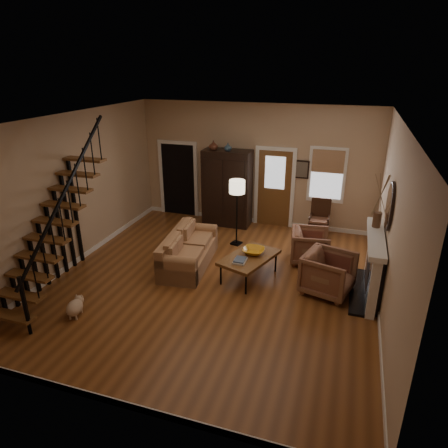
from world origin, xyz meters
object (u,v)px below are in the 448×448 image
(coffee_table, at_px, (249,267))
(armchair_right, at_px, (310,246))
(armoire, at_px, (227,188))
(armchair_left, at_px, (328,274))
(side_chair, at_px, (319,219))
(sofa, at_px, (189,250))
(floor_lamp, at_px, (237,213))

(coffee_table, height_order, armchair_right, armchair_right)
(armoire, relative_size, armchair_left, 2.28)
(armchair_left, height_order, armchair_right, armchair_left)
(side_chair, bearing_deg, armoire, 175.52)
(sofa, distance_m, floor_lamp, 1.63)
(coffee_table, distance_m, armchair_right, 1.61)
(armchair_right, bearing_deg, armoire, 48.89)
(armchair_right, distance_m, side_chair, 1.44)
(sofa, xyz_separation_m, armchair_right, (2.56, 1.00, 0.01))
(armoire, bearing_deg, coffee_table, -63.82)
(coffee_table, xyz_separation_m, armchair_left, (1.62, -0.08, 0.16))
(armoire, distance_m, coffee_table, 3.20)
(sofa, bearing_deg, floor_lamp, 57.35)
(armoire, bearing_deg, side_chair, -4.48)
(coffee_table, bearing_deg, armoire, 116.18)
(floor_lamp, xyz_separation_m, side_chair, (1.91, 1.03, -0.32))
(armoire, bearing_deg, armchair_left, -43.79)
(armchair_right, relative_size, side_chair, 0.83)
(armchair_right, bearing_deg, side_chair, -10.17)
(sofa, relative_size, armchair_right, 2.36)
(coffee_table, relative_size, floor_lamp, 0.80)
(sofa, bearing_deg, armchair_left, -10.30)
(armchair_right, xyz_separation_m, floor_lamp, (-1.86, 0.40, 0.45))
(side_chair, bearing_deg, coffee_table, -114.64)
(armoire, distance_m, sofa, 2.72)
(coffee_table, height_order, armchair_left, armchair_left)
(floor_lamp, bearing_deg, side_chair, 28.42)
(armchair_left, relative_size, side_chair, 0.90)
(coffee_table, bearing_deg, armchair_right, 45.55)
(armoire, height_order, armchair_right, armoire)
(sofa, distance_m, armchair_right, 2.75)
(armchair_left, distance_m, floor_lamp, 2.89)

